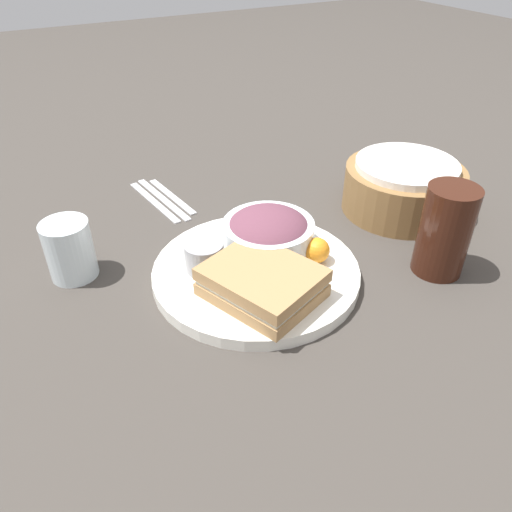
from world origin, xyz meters
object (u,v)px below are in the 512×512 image
bread_basket (403,187)px  fork (154,201)px  sandwich (262,282)px  spoon (172,196)px  dressing_cup (204,256)px  salad_bowl (268,233)px  knife (163,199)px  water_glass (69,250)px  drink_glass (445,231)px  plate (256,272)px

bread_basket → fork: bread_basket is taller
sandwich → fork: 0.34m
sandwich → spoon: bearing=-180.0°
sandwich → dressing_cup: 0.10m
salad_bowl → knife: (-0.25, -0.08, -0.04)m
fork → water_glass: bearing=123.4°
dressing_cup → drink_glass: (0.14, 0.31, 0.03)m
spoon → fork: bearing=90.0°
spoon → salad_bowl: bearing=-174.1°
fork → spoon: size_ratio=1.11×
fork → knife: same height
fork → spoon: (-0.00, 0.04, 0.00)m
salad_bowl → water_glass: bearing=-109.7°
plate → sandwich: bearing=-20.7°
bread_basket → fork: size_ratio=1.14×
bread_basket → knife: 0.43m
fork → knife: 0.02m
spoon → bread_basket: bearing=-132.6°
sandwich → spoon: size_ratio=1.09×
salad_bowl → bread_basket: 0.28m
spoon → drink_glass: bearing=-154.1°
dressing_cup → knife: 0.26m
bread_basket → drink_glass: bearing=-24.3°
sandwich → dressing_cup: size_ratio=3.10×
drink_glass → water_glass: size_ratio=1.55×
sandwich → drink_glass: size_ratio=1.29×
bread_basket → spoon: bread_basket is taller
salad_bowl → water_glass: 0.28m
plate → knife: bearing=-172.1°
water_glass → plate: bearing=60.0°
drink_glass → water_glass: drink_glass is taller
dressing_cup → sandwich: bearing=25.6°
plate → knife: size_ratio=1.60×
plate → dressing_cup: bearing=-116.7°
bread_basket → plate: bearing=-80.5°
plate → fork: plate is taller
drink_glass → knife: 0.49m
salad_bowl → spoon: salad_bowl is taller
plate → spoon: bearing=-175.7°
salad_bowl → drink_glass: bearing=54.6°
plate → salad_bowl: 0.06m
salad_bowl → drink_glass: (0.14, 0.20, 0.02)m
salad_bowl → spoon: size_ratio=0.86×
sandwich → water_glass: (-0.19, -0.21, 0.00)m
fork → salad_bowl: bearing=-166.3°
plate → spoon: plate is taller
dressing_cup → bread_basket: bearing=93.1°
knife → water_glass: 0.25m
bread_basket → knife: bread_basket is taller
spoon → water_glass: size_ratio=1.83×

